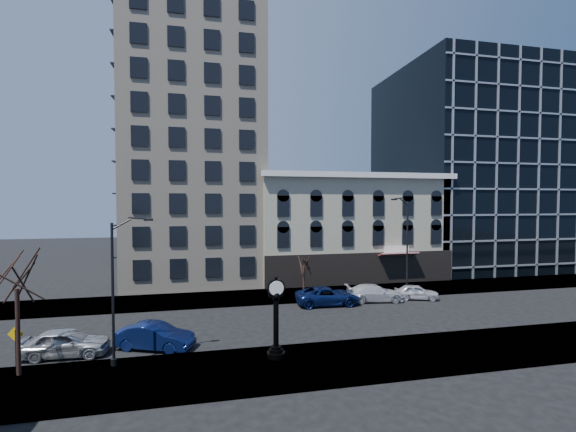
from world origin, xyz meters
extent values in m
plane|color=black|center=(0.00, 0.00, 0.00)|extent=(160.00, 160.00, 0.00)
cube|color=gray|center=(0.00, 8.00, 0.06)|extent=(160.00, 6.00, 0.12)
cube|color=gray|center=(0.00, -8.00, 0.06)|extent=(160.00, 6.00, 0.12)
cube|color=beige|center=(-6.00, 19.00, 19.00)|extent=(15.00, 15.00, 38.00)
cube|color=#B0AB91|center=(12.00, 16.00, 6.00)|extent=(22.00, 10.00, 12.00)
cube|color=white|center=(12.00, 10.80, 12.20)|extent=(22.60, 0.80, 0.60)
cube|color=black|center=(12.00, 10.95, 1.80)|extent=(22.00, 0.30, 3.60)
cube|color=maroon|center=(16.00, 10.40, 3.40)|extent=(4.50, 1.18, 0.55)
cube|color=black|center=(32.00, 21.00, 14.00)|extent=(20.00, 20.00, 28.00)
cylinder|color=black|center=(-1.08, -6.80, 0.27)|extent=(1.08, 1.08, 0.30)
cylinder|color=black|center=(-1.08, -6.80, 0.51)|extent=(0.79, 0.79, 0.20)
cylinder|color=black|center=(-1.08, -6.80, 0.69)|extent=(0.59, 0.59, 0.16)
cylinder|color=black|center=(-1.08, -6.80, 2.19)|extent=(0.32, 0.32, 2.86)
sphere|color=black|center=(-1.08, -6.80, 3.72)|extent=(0.55, 0.55, 0.55)
cube|color=black|center=(-1.08, -6.80, 3.82)|extent=(0.90, 0.28, 0.25)
cylinder|color=black|center=(-1.08, -6.80, 4.21)|extent=(1.05, 0.39, 1.03)
cylinder|color=white|center=(-1.08, -6.96, 4.21)|extent=(0.87, 0.08, 0.87)
cylinder|color=white|center=(-1.08, -6.63, 4.21)|extent=(0.87, 0.08, 0.87)
sphere|color=black|center=(-1.08, -6.80, 4.80)|extent=(0.20, 0.20, 0.20)
cylinder|color=black|center=(-10.10, -6.00, 4.09)|extent=(0.15, 0.15, 7.94)
cylinder|color=black|center=(-10.10, -6.00, 0.30)|extent=(0.33, 0.33, 0.37)
cube|color=black|center=(-8.37, -5.70, 8.20)|extent=(0.54, 0.29, 0.13)
cylinder|color=black|center=(14.60, 6.04, 4.72)|extent=(0.17, 0.17, 9.19)
cylinder|color=black|center=(14.60, 6.04, 0.33)|extent=(0.38, 0.38, 0.43)
cube|color=black|center=(12.67, 5.39, 9.47)|extent=(0.63, 0.41, 0.15)
cylinder|color=#311F18|center=(-14.70, -6.23, 2.41)|extent=(0.21, 0.21, 4.57)
cylinder|color=#311F18|center=(4.22, 6.98, 1.57)|extent=(0.23, 0.23, 2.90)
cylinder|color=black|center=(-14.92, -6.00, 1.28)|extent=(0.06, 0.06, 2.33)
cube|color=yellow|center=(-14.92, -6.00, 2.24)|extent=(0.82, 0.18, 0.82)
imported|color=#A5A8AD|center=(-13.25, -3.72, 0.83)|extent=(4.92, 2.14, 1.65)
imported|color=#0C194C|center=(-8.21, -3.64, 0.80)|extent=(5.11, 3.37, 1.59)
imported|color=#0C194C|center=(5.62, 3.98, 0.80)|extent=(5.87, 2.92, 1.60)
imported|color=silver|center=(10.28, 4.24, 0.77)|extent=(5.57, 2.83, 1.55)
imported|color=silver|center=(14.47, 4.07, 0.69)|extent=(4.38, 2.85, 1.39)
camera|label=1|loc=(-5.14, -28.66, 9.17)|focal=24.00mm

